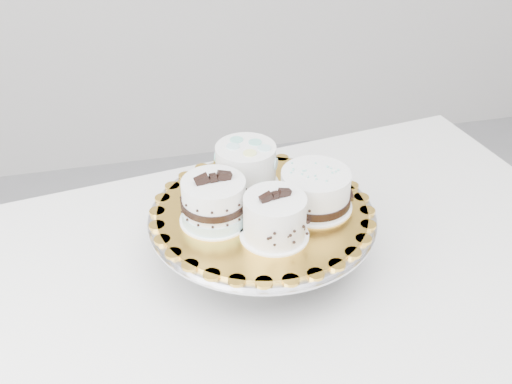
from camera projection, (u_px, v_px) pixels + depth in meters
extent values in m
cube|color=white|center=(281.00, 287.00, 1.12)|extent=(1.35, 1.00, 0.04)
cube|color=white|center=(413.00, 253.00, 1.78)|extent=(0.06, 0.06, 0.71)
cylinder|color=gray|center=(262.00, 258.00, 1.14)|extent=(0.18, 0.18, 0.01)
cylinder|color=gray|center=(262.00, 239.00, 1.12)|extent=(0.12, 0.12, 0.09)
cylinder|color=silver|center=(262.00, 215.00, 1.09)|extent=(0.38, 0.38, 0.01)
cylinder|color=silver|center=(262.00, 217.00, 1.09)|extent=(0.39, 0.39, 0.00)
cylinder|color=gold|center=(262.00, 211.00, 1.09)|extent=(0.45, 0.45, 0.01)
cylinder|color=white|center=(274.00, 235.00, 1.02)|extent=(0.11, 0.11, 0.00)
cylinder|color=white|center=(275.00, 217.00, 1.00)|extent=(0.12, 0.12, 0.07)
cylinder|color=white|center=(215.00, 219.00, 1.06)|extent=(0.12, 0.12, 0.00)
cylinder|color=white|center=(214.00, 200.00, 1.04)|extent=(0.11, 0.11, 0.07)
cylinder|color=silver|center=(215.00, 214.00, 1.05)|extent=(0.11, 0.11, 0.02)
cylinder|color=black|center=(214.00, 201.00, 1.04)|extent=(0.11, 0.11, 0.01)
cylinder|color=white|center=(246.00, 184.00, 1.15)|extent=(0.12, 0.12, 0.00)
cylinder|color=white|center=(246.00, 165.00, 1.13)|extent=(0.13, 0.13, 0.07)
cylinder|color=white|center=(314.00, 205.00, 1.09)|extent=(0.13, 0.13, 0.00)
cylinder|color=white|center=(315.00, 189.00, 1.07)|extent=(0.13, 0.13, 0.06)
cylinder|color=black|center=(315.00, 198.00, 1.08)|extent=(0.12, 0.12, 0.01)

